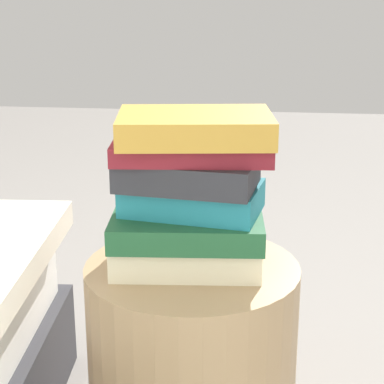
# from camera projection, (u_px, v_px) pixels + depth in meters

# --- Properties ---
(side_table) EXTENTS (0.42, 0.42, 0.46)m
(side_table) POSITION_uv_depth(u_px,v_px,m) (192.00, 369.00, 1.41)
(side_table) COLOR tan
(side_table) RESTS_ON ground_plane
(book_cream) EXTENTS (0.29, 0.20, 0.06)m
(book_cream) POSITION_uv_depth(u_px,v_px,m) (187.00, 251.00, 1.33)
(book_cream) COLOR beige
(book_cream) RESTS_ON side_table
(book_forest) EXTENTS (0.30, 0.21, 0.05)m
(book_forest) POSITION_uv_depth(u_px,v_px,m) (187.00, 227.00, 1.30)
(book_forest) COLOR #1E512D
(book_forest) RESTS_ON book_cream
(book_teal) EXTENTS (0.28, 0.19, 0.06)m
(book_teal) POSITION_uv_depth(u_px,v_px,m) (195.00, 198.00, 1.31)
(book_teal) COLOR #1E727F
(book_teal) RESTS_ON book_forest
(book_charcoal) EXTENTS (0.27, 0.19, 0.05)m
(book_charcoal) POSITION_uv_depth(u_px,v_px,m) (188.00, 173.00, 1.27)
(book_charcoal) COLOR #28282D
(book_charcoal) RESTS_ON book_teal
(book_maroon) EXTENTS (0.30, 0.21, 0.04)m
(book_maroon) POSITION_uv_depth(u_px,v_px,m) (190.00, 147.00, 1.28)
(book_maroon) COLOR maroon
(book_maroon) RESTS_ON book_charcoal
(book_ochre) EXTENTS (0.30, 0.22, 0.05)m
(book_ochre) POSITION_uv_depth(u_px,v_px,m) (195.00, 127.00, 1.24)
(book_ochre) COLOR #B7842D
(book_ochre) RESTS_ON book_maroon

